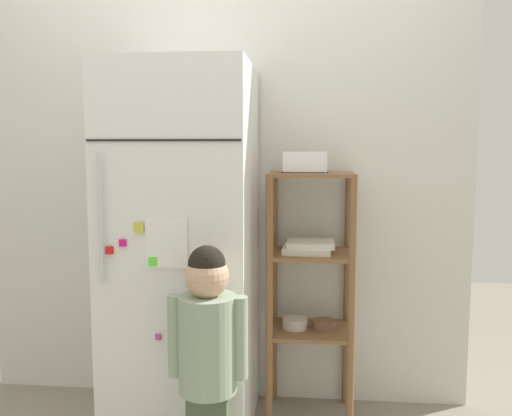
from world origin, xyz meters
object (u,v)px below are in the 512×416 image
object	(u,v)px
refrigerator	(183,250)
fruit_bin	(306,164)
child_standing	(208,343)
pantry_shelf_unit	(310,274)

from	to	relation	value
refrigerator	fruit_bin	bearing A→B (deg)	12.44
child_standing	pantry_shelf_unit	distance (m)	0.73
refrigerator	fruit_bin	xyz separation A→B (m)	(0.57, 0.13, 0.40)
refrigerator	child_standing	size ratio (longest dim) A/B	1.77
refrigerator	child_standing	xyz separation A→B (m)	(0.21, -0.47, -0.27)
refrigerator	fruit_bin	size ratio (longest dim) A/B	8.05
refrigerator	child_standing	distance (m)	0.58
refrigerator	fruit_bin	world-z (taller)	refrigerator
fruit_bin	child_standing	bearing A→B (deg)	-121.71
pantry_shelf_unit	fruit_bin	distance (m)	0.54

